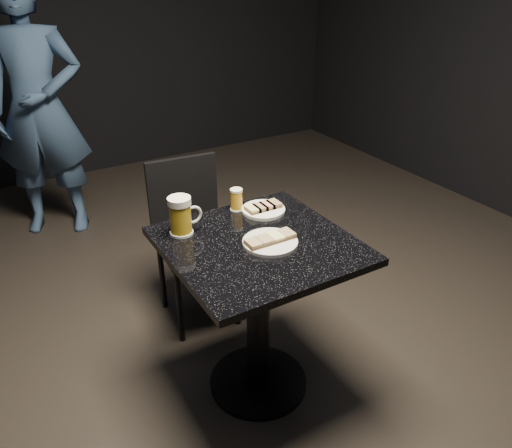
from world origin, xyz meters
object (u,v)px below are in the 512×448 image
(patron, at_px, (38,110))
(beer_tumbler, at_px, (236,200))
(beer_mug, at_px, (181,216))
(plate_large, at_px, (270,242))
(chair, at_px, (192,230))
(plate_small, at_px, (263,210))
(table, at_px, (258,293))

(patron, relative_size, beer_tumbler, 17.46)
(beer_mug, relative_size, beer_tumbler, 1.61)
(patron, xyz_separation_m, beer_mug, (0.22, -1.83, -0.03))
(plate_large, bearing_deg, patron, 102.96)
(beer_tumbler, distance_m, chair, 0.48)
(patron, bearing_deg, chair, -49.43)
(beer_mug, height_order, chair, beer_mug)
(beer_mug, bearing_deg, chair, 63.30)
(plate_large, distance_m, beer_mug, 0.37)
(plate_small, height_order, beer_mug, beer_mug)
(plate_small, relative_size, patron, 0.11)
(plate_small, bearing_deg, table, -125.36)
(plate_small, bearing_deg, chair, 110.47)
(beer_mug, xyz_separation_m, chair, (0.22, 0.44, -0.33))
(table, height_order, beer_tumbler, beer_tumbler)
(plate_small, distance_m, chair, 0.53)
(beer_tumbler, bearing_deg, chair, 101.01)
(beer_tumbler, relative_size, chair, 0.11)
(beer_mug, distance_m, beer_tumbler, 0.30)
(plate_small, relative_size, beer_tumbler, 1.93)
(patron, distance_m, table, 2.12)
(plate_small, relative_size, table, 0.25)
(plate_small, distance_m, patron, 1.92)
(plate_large, distance_m, chair, 0.74)
(chair, bearing_deg, patron, 107.53)
(table, bearing_deg, beer_tumbler, 77.92)
(plate_large, relative_size, patron, 0.13)
(plate_small, height_order, table, plate_small)
(beer_mug, bearing_deg, beer_tumbler, 14.84)
(plate_large, xyz_separation_m, table, (-0.03, 0.03, -0.25))
(table, xyz_separation_m, beer_mug, (-0.23, 0.21, 0.32))
(plate_large, relative_size, beer_tumbler, 2.19)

